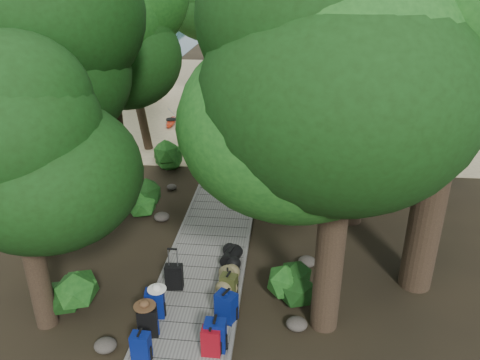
# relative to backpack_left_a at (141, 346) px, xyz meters

# --- Properties ---
(ground) EXTENTS (120.00, 120.00, 0.00)m
(ground) POSITION_rel_backpack_left_a_xyz_m (0.67, 4.55, -0.45)
(ground) COLOR black
(ground) RESTS_ON ground
(sand_beach) EXTENTS (40.00, 22.00, 0.02)m
(sand_beach) POSITION_rel_backpack_left_a_xyz_m (0.67, 20.55, -0.44)
(sand_beach) COLOR #CEBD8B
(sand_beach) RESTS_ON ground
(boardwalk) EXTENTS (2.00, 12.00, 0.12)m
(boardwalk) POSITION_rel_backpack_left_a_xyz_m (0.67, 5.55, -0.39)
(boardwalk) COLOR gray
(boardwalk) RESTS_ON ground
(backpack_left_a) EXTENTS (0.36, 0.26, 0.66)m
(backpack_left_a) POSITION_rel_backpack_left_a_xyz_m (0.00, 0.00, 0.00)
(backpack_left_a) COLOR navy
(backpack_left_a) RESTS_ON boardwalk
(backpack_left_b) EXTENTS (0.45, 0.37, 0.72)m
(backpack_left_b) POSITION_rel_backpack_left_a_xyz_m (-0.06, 0.65, 0.03)
(backpack_left_b) COLOR black
(backpack_left_b) RESTS_ON boardwalk
(backpack_left_c) EXTENTS (0.42, 0.33, 0.72)m
(backpack_left_c) POSITION_rel_backpack_left_a_xyz_m (-0.06, 1.21, 0.03)
(backpack_left_c) COLOR navy
(backpack_left_c) RESTS_ON boardwalk
(backpack_right_a) EXTENTS (0.37, 0.27, 0.65)m
(backpack_right_a) POSITION_rel_backpack_left_a_xyz_m (1.28, 0.28, -0.00)
(backpack_right_a) COLOR maroon
(backpack_right_a) RESTS_ON boardwalk
(backpack_right_b) EXTENTS (0.41, 0.29, 0.73)m
(backpack_right_b) POSITION_rel_backpack_left_a_xyz_m (1.34, 0.40, 0.04)
(backpack_right_b) COLOR navy
(backpack_right_b) RESTS_ON boardwalk
(backpack_right_c) EXTENTS (0.51, 0.45, 0.72)m
(backpack_right_c) POSITION_rel_backpack_left_a_xyz_m (1.45, 1.25, 0.03)
(backpack_right_c) COLOR navy
(backpack_right_c) RESTS_ON boardwalk
(backpack_right_d) EXTENTS (0.41, 0.33, 0.55)m
(backpack_right_d) POSITION_rel_backpack_left_a_xyz_m (1.39, 2.09, -0.05)
(backpack_right_d) COLOR #363B16
(backpack_right_d) RESTS_ON boardwalk
(duffel_right_khaki) EXTENTS (0.51, 0.68, 0.41)m
(duffel_right_khaki) POSITION_rel_backpack_left_a_xyz_m (1.35, 2.31, -0.12)
(duffel_right_khaki) COLOR olive
(duffel_right_khaki) RESTS_ON boardwalk
(duffel_right_black) EXTENTS (0.53, 0.69, 0.38)m
(duffel_right_black) POSITION_rel_backpack_left_a_xyz_m (1.32, 3.28, -0.14)
(duffel_right_black) COLOR black
(duffel_right_black) RESTS_ON boardwalk
(suitcase_on_boardwalk) EXTENTS (0.41, 0.25, 0.62)m
(suitcase_on_boardwalk) POSITION_rel_backpack_left_a_xyz_m (0.13, 2.18, -0.02)
(suitcase_on_boardwalk) COLOR black
(suitcase_on_boardwalk) RESTS_ON boardwalk
(lone_suitcase_on_sand) EXTENTS (0.44, 0.29, 0.64)m
(lone_suitcase_on_sand) POSITION_rel_backpack_left_a_xyz_m (0.89, 12.69, -0.11)
(lone_suitcase_on_sand) COLOR black
(lone_suitcase_on_sand) RESTS_ON sand_beach
(hat_brown) EXTENTS (0.44, 0.44, 0.13)m
(hat_brown) POSITION_rel_backpack_left_a_xyz_m (-0.08, 0.64, 0.46)
(hat_brown) COLOR #51351E
(hat_brown) RESTS_ON backpack_left_b
(hat_white) EXTENTS (0.40, 0.40, 0.13)m
(hat_white) POSITION_rel_backpack_left_a_xyz_m (0.02, 1.18, 0.45)
(hat_white) COLOR silver
(hat_white) RESTS_ON backpack_left_c
(kayak) EXTENTS (1.02, 3.64, 0.36)m
(kayak) POSITION_rel_backpack_left_a_xyz_m (-2.90, 14.57, -0.25)
(kayak) COLOR #A0220D
(kayak) RESTS_ON sand_beach
(sun_lounger) EXTENTS (1.18, 2.09, 0.64)m
(sun_lounger) POSITION_rel_backpack_left_a_xyz_m (3.83, 15.17, -0.11)
(sun_lounger) COLOR silver
(sun_lounger) RESTS_ON sand_beach
(tree_right_a) EXTENTS (4.87, 4.87, 8.11)m
(tree_right_a) POSITION_rel_backpack_left_a_xyz_m (3.48, 1.44, 3.61)
(tree_right_a) COLOR black
(tree_right_a) RESTS_ON ground
(tree_right_b) EXTENTS (5.87, 5.87, 10.49)m
(tree_right_b) POSITION_rel_backpack_left_a_xyz_m (5.71, 3.04, 4.80)
(tree_right_b) COLOR black
(tree_right_b) RESTS_ON ground
(tree_right_c) EXTENTS (5.70, 5.70, 9.87)m
(tree_right_c) POSITION_rel_backpack_left_a_xyz_m (4.53, 6.02, 4.49)
(tree_right_c) COLOR black
(tree_right_c) RESTS_ON ground
(tree_right_d) EXTENTS (6.00, 6.00, 11.00)m
(tree_right_d) POSITION_rel_backpack_left_a_xyz_m (6.30, 8.01, 5.05)
(tree_right_d) COLOR black
(tree_right_d) RESTS_ON ground
(tree_right_e) EXTENTS (5.25, 5.25, 9.45)m
(tree_right_e) POSITION_rel_backpack_left_a_xyz_m (5.03, 11.19, 4.27)
(tree_right_e) COLOR black
(tree_right_e) RESTS_ON ground
(tree_right_f) EXTENTS (5.02, 5.02, 8.96)m
(tree_right_f) POSITION_rel_backpack_left_a_xyz_m (7.36, 14.73, 4.03)
(tree_right_f) COLOR black
(tree_right_f) RESTS_ON ground
(tree_left_a) EXTENTS (3.77, 3.77, 6.28)m
(tree_left_a) POSITION_rel_backpack_left_a_xyz_m (-2.32, 0.89, 2.69)
(tree_left_a) COLOR black
(tree_left_a) RESTS_ON ground
(tree_left_b) EXTENTS (5.06, 5.06, 9.11)m
(tree_left_b) POSITION_rel_backpack_left_a_xyz_m (-3.78, 3.41, 4.11)
(tree_left_b) COLOR black
(tree_left_b) RESTS_ON ground
(tree_left_c) EXTENTS (4.82, 4.82, 8.38)m
(tree_left_c) POSITION_rel_backpack_left_a_xyz_m (-2.93, 7.44, 3.74)
(tree_left_c) COLOR black
(tree_left_c) RESTS_ON ground
(tree_back_a) EXTENTS (5.62, 5.62, 9.72)m
(tree_back_a) POSITION_rel_backpack_left_a_xyz_m (-0.69, 19.13, 4.41)
(tree_back_a) COLOR black
(tree_back_a) RESTS_ON ground
(tree_back_b) EXTENTS (5.06, 5.06, 9.03)m
(tree_back_b) POSITION_rel_backpack_left_a_xyz_m (2.11, 20.23, 4.07)
(tree_back_b) COLOR black
(tree_back_b) RESTS_ON ground
(tree_back_c) EXTENTS (4.46, 4.46, 8.03)m
(tree_back_c) POSITION_rel_backpack_left_a_xyz_m (5.38, 20.63, 3.57)
(tree_back_c) COLOR black
(tree_back_c) RESTS_ON ground
(tree_back_d) EXTENTS (4.38, 4.38, 7.29)m
(tree_back_d) POSITION_rel_backpack_left_a_xyz_m (-4.82, 19.21, 3.20)
(tree_back_d) COLOR black
(tree_back_d) RESTS_ON ground
(palm_right_a) EXTENTS (4.93, 4.93, 8.41)m
(palm_right_a) POSITION_rel_backpack_left_a_xyz_m (3.35, 9.98, 3.76)
(palm_right_a) COLOR #134312
(palm_right_a) RESTS_ON ground
(palm_right_b) EXTENTS (4.78, 4.78, 9.24)m
(palm_right_b) POSITION_rel_backpack_left_a_xyz_m (5.95, 15.57, 4.17)
(palm_right_b) COLOR #134312
(palm_right_b) RESTS_ON ground
(palm_right_c) EXTENTS (4.03, 4.03, 6.40)m
(palm_right_c) POSITION_rel_backpack_left_a_xyz_m (3.32, 17.61, 2.75)
(palm_right_c) COLOR #134312
(palm_right_c) RESTS_ON ground
(palm_left_a) EXTENTS (4.82, 4.82, 7.66)m
(palm_left_a) POSITION_rel_backpack_left_a_xyz_m (-3.35, 11.22, 3.38)
(palm_left_a) COLOR #134312
(palm_left_a) RESTS_ON ground
(rock_left_a) EXTENTS (0.45, 0.41, 0.25)m
(rock_left_a) POSITION_rel_backpack_left_a_xyz_m (-0.82, 0.26, -0.32)
(rock_left_a) COLOR #4C473F
(rock_left_a) RESTS_ON ground
(rock_left_b) EXTENTS (0.35, 0.32, 0.19)m
(rock_left_b) POSITION_rel_backpack_left_a_xyz_m (-2.30, 2.27, -0.35)
(rock_left_b) COLOR #4C473F
(rock_left_b) RESTS_ON ground
(rock_left_c) EXTENTS (0.46, 0.42, 0.25)m
(rock_left_c) POSITION_rel_backpack_left_a_xyz_m (-1.02, 5.44, -0.32)
(rock_left_c) COLOR #4C473F
(rock_left_c) RESTS_ON ground
(rock_left_d) EXTENTS (0.34, 0.31, 0.19)m
(rock_left_d) POSITION_rel_backpack_left_a_xyz_m (-1.22, 7.56, -0.35)
(rock_left_d) COLOR #4C473F
(rock_left_d) RESTS_ON ground
(rock_right_a) EXTENTS (0.45, 0.40, 0.25)m
(rock_right_a) POSITION_rel_backpack_left_a_xyz_m (2.92, 1.24, -0.32)
(rock_right_a) COLOR #4C473F
(rock_right_a) RESTS_ON ground
(rock_right_b) EXTENTS (0.45, 0.41, 0.25)m
(rock_right_b) POSITION_rel_backpack_left_a_xyz_m (3.20, 3.54, -0.32)
(rock_right_b) COLOR #4C473F
(rock_right_b) RESTS_ON ground
(rock_right_c) EXTENTS (0.33, 0.30, 0.18)m
(rock_right_c) POSITION_rel_backpack_left_a_xyz_m (2.27, 6.42, -0.36)
(rock_right_c) COLOR #4C473F
(rock_right_c) RESTS_ON ground
(rock_right_d) EXTENTS (0.60, 0.54, 0.33)m
(rock_right_d) POSITION_rel_backpack_left_a_xyz_m (3.18, 8.15, -0.28)
(rock_right_d) COLOR #4C473F
(rock_right_d) RESTS_ON ground
(shrub_left_a) EXTENTS (1.21, 1.21, 1.09)m
(shrub_left_a) POSITION_rel_backpack_left_a_xyz_m (-1.89, 1.30, 0.10)
(shrub_left_a) COLOR #154615
(shrub_left_a) RESTS_ON ground
(shrub_left_b) EXTENTS (1.02, 1.02, 0.92)m
(shrub_left_b) POSITION_rel_backpack_left_a_xyz_m (-1.70, 5.82, 0.01)
(shrub_left_b) COLOR #154615
(shrub_left_b) RESTS_ON ground
(shrub_left_c) EXTENTS (1.37, 1.37, 1.23)m
(shrub_left_c) POSITION_rel_backpack_left_a_xyz_m (-1.87, 9.27, 0.17)
(shrub_left_c) COLOR #154615
(shrub_left_c) RESTS_ON ground
(shrub_right_a) EXTENTS (0.95, 0.95, 0.86)m
(shrub_right_a) POSITION_rel_backpack_left_a_xyz_m (2.73, 2.23, -0.02)
(shrub_right_a) COLOR #154615
(shrub_right_a) RESTS_ON ground
(shrub_right_b) EXTENTS (1.30, 1.30, 1.17)m
(shrub_right_b) POSITION_rel_backpack_left_a_xyz_m (3.64, 6.86, 0.14)
(shrub_right_b) COLOR #154615
(shrub_right_b) RESTS_ON ground
(shrub_right_c) EXTENTS (0.76, 0.76, 0.69)m
(shrub_right_c) POSITION_rel_backpack_left_a_xyz_m (2.90, 9.56, -0.10)
(shrub_right_c) COLOR #154615
(shrub_right_c) RESTS_ON ground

